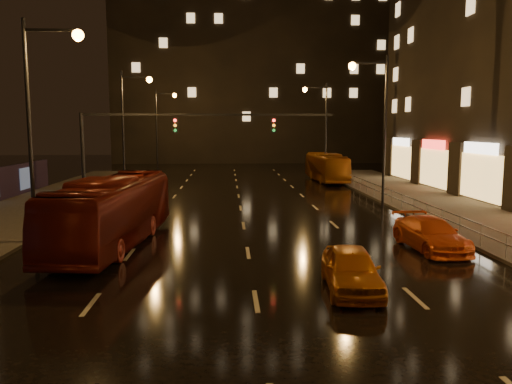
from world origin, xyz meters
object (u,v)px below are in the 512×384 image
taxi_near (351,269)px  taxi_far (431,234)px  bus_red (113,211)px  bus_curb (326,167)px

taxi_near → taxi_far: 7.14m
bus_red → taxi_far: bearing=-0.9°
bus_red → taxi_far: bus_red is taller
bus_curb → taxi_far: size_ratio=2.10×
bus_red → bus_curb: bearing=66.4°
bus_curb → taxi_far: bus_curb is taller
bus_curb → taxi_near: bearing=-101.5°
bus_red → bus_curb: size_ratio=1.11×
bus_curb → taxi_near: (-5.83, -33.58, -0.69)m
bus_red → taxi_near: bearing=-31.1°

